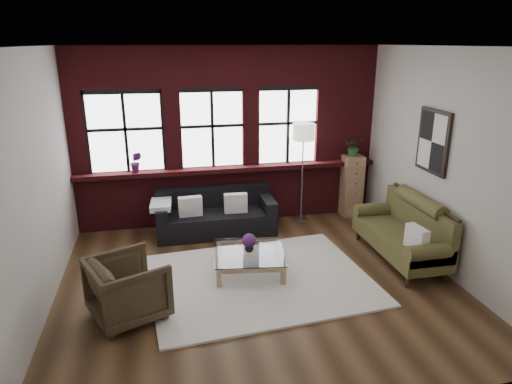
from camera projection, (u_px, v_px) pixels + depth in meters
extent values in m
plane|color=#3E2816|center=(258.00, 282.00, 6.49)|extent=(5.50, 5.50, 0.00)
plane|color=white|center=(258.00, 46.00, 5.48)|extent=(5.50, 5.50, 0.00)
plane|color=beige|center=(229.00, 137.00, 8.31)|extent=(5.50, 0.00, 5.50)
plane|color=beige|center=(326.00, 258.00, 3.67)|extent=(5.50, 0.00, 5.50)
plane|color=beige|center=(33.00, 188.00, 5.43)|extent=(0.00, 5.00, 5.00)
plane|color=beige|center=(445.00, 163.00, 6.54)|extent=(0.00, 5.00, 5.00)
cube|color=#57141A|center=(230.00, 169.00, 8.34)|extent=(5.50, 0.30, 0.08)
cube|color=silver|center=(260.00, 279.00, 6.53)|extent=(3.24, 2.64, 0.03)
cube|color=white|center=(190.00, 206.00, 7.82)|extent=(0.41, 0.17, 0.34)
cube|color=white|center=(236.00, 203.00, 7.98)|extent=(0.41, 0.16, 0.34)
cube|color=white|center=(417.00, 238.00, 6.43)|extent=(0.18, 0.39, 0.34)
imported|color=#382C1C|center=(128.00, 288.00, 5.56)|extent=(1.12, 1.11, 0.78)
imported|color=#B2B2B2|center=(249.00, 247.00, 6.65)|extent=(0.14, 0.14, 0.14)
sphere|color=#60256D|center=(249.00, 240.00, 6.62)|extent=(0.20, 0.20, 0.20)
cube|color=#9E7956|center=(351.00, 186.00, 8.84)|extent=(0.37, 0.37, 1.19)
imported|color=#2D5923|center=(354.00, 146.00, 8.60)|extent=(0.40, 0.37, 0.36)
imported|color=#60256D|center=(136.00, 162.00, 7.91)|extent=(0.23, 0.20, 0.37)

